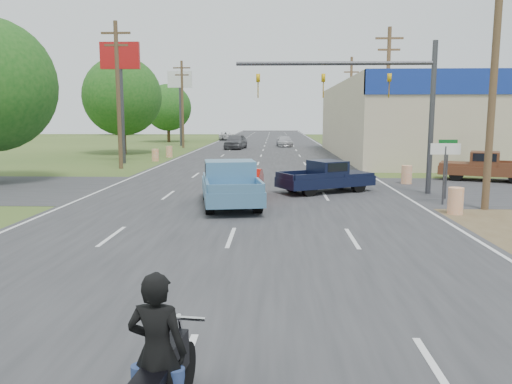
{
  "coord_description": "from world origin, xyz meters",
  "views": [
    {
      "loc": [
        1.3,
        -6.47,
        3.57
      ],
      "look_at": [
        0.73,
        8.62,
        1.3
      ],
      "focal_mm": 35.0,
      "sensor_mm": 36.0,
      "label": 1
    }
  ],
  "objects_px": {
    "red_convertible": "(245,185)",
    "blue_pickup": "(230,183)",
    "rider": "(158,361)",
    "navy_pickup": "(328,176)",
    "distant_car_silver": "(284,141)",
    "distant_car_white": "(226,136)",
    "brown_pickup": "(484,166)",
    "distant_car_grey": "(236,141)"
  },
  "relations": [
    {
      "from": "red_convertible",
      "to": "distant_car_white",
      "type": "relative_size",
      "value": 0.83
    },
    {
      "from": "navy_pickup",
      "to": "distant_car_silver",
      "type": "bearing_deg",
      "value": 153.31
    },
    {
      "from": "red_convertible",
      "to": "distant_car_white",
      "type": "bearing_deg",
      "value": 99.61
    },
    {
      "from": "blue_pickup",
      "to": "distant_car_silver",
      "type": "xyz_separation_m",
      "value": [
        2.98,
        41.47,
        -0.28
      ]
    },
    {
      "from": "red_convertible",
      "to": "rider",
      "type": "relative_size",
      "value": 2.14
    },
    {
      "from": "brown_pickup",
      "to": "distant_car_silver",
      "type": "distance_m",
      "value": 34.62
    },
    {
      "from": "rider",
      "to": "navy_pickup",
      "type": "xyz_separation_m",
      "value": [
        3.8,
        18.68,
        -0.15
      ]
    },
    {
      "from": "blue_pickup",
      "to": "brown_pickup",
      "type": "relative_size",
      "value": 1.09
    },
    {
      "from": "rider",
      "to": "distant_car_grey",
      "type": "height_order",
      "value": "rider"
    },
    {
      "from": "rider",
      "to": "brown_pickup",
      "type": "distance_m",
      "value": 26.83
    },
    {
      "from": "red_convertible",
      "to": "navy_pickup",
      "type": "relative_size",
      "value": 0.8
    },
    {
      "from": "red_convertible",
      "to": "blue_pickup",
      "type": "distance_m",
      "value": 1.68
    },
    {
      "from": "navy_pickup",
      "to": "brown_pickup",
      "type": "distance_m",
      "value": 10.42
    },
    {
      "from": "red_convertible",
      "to": "navy_pickup",
      "type": "height_order",
      "value": "navy_pickup"
    },
    {
      "from": "red_convertible",
      "to": "distant_car_silver",
      "type": "bearing_deg",
      "value": 89.59
    },
    {
      "from": "red_convertible",
      "to": "distant_car_silver",
      "type": "distance_m",
      "value": 39.97
    },
    {
      "from": "rider",
      "to": "navy_pickup",
      "type": "distance_m",
      "value": 19.06
    },
    {
      "from": "blue_pickup",
      "to": "distant_car_silver",
      "type": "relative_size",
      "value": 1.3
    },
    {
      "from": "navy_pickup",
      "to": "brown_pickup",
      "type": "relative_size",
      "value": 0.92
    },
    {
      "from": "red_convertible",
      "to": "brown_pickup",
      "type": "xyz_separation_m",
      "value": [
        13.11,
        6.95,
        0.19
      ]
    },
    {
      "from": "distant_car_white",
      "to": "distant_car_silver",
      "type": "bearing_deg",
      "value": 110.93
    },
    {
      "from": "brown_pickup",
      "to": "distant_car_white",
      "type": "xyz_separation_m",
      "value": [
        -19.6,
        50.13,
        -0.18
      ]
    },
    {
      "from": "blue_pickup",
      "to": "navy_pickup",
      "type": "height_order",
      "value": "blue_pickup"
    },
    {
      "from": "navy_pickup",
      "to": "distant_car_white",
      "type": "bearing_deg",
      "value": 161.89
    },
    {
      "from": "navy_pickup",
      "to": "brown_pickup",
      "type": "height_order",
      "value": "brown_pickup"
    },
    {
      "from": "navy_pickup",
      "to": "distant_car_white",
      "type": "relative_size",
      "value": 1.03
    },
    {
      "from": "red_convertible",
      "to": "brown_pickup",
      "type": "height_order",
      "value": "brown_pickup"
    },
    {
      "from": "blue_pickup",
      "to": "distant_car_silver",
      "type": "distance_m",
      "value": 41.58
    },
    {
      "from": "navy_pickup",
      "to": "distant_car_grey",
      "type": "xyz_separation_m",
      "value": [
        -6.97,
        32.74,
        0.08
      ]
    },
    {
      "from": "navy_pickup",
      "to": "brown_pickup",
      "type": "bearing_deg",
      "value": 88.35
    },
    {
      "from": "red_convertible",
      "to": "distant_car_grey",
      "type": "bearing_deg",
      "value": 98.26
    },
    {
      "from": "brown_pickup",
      "to": "distant_car_silver",
      "type": "relative_size",
      "value": 1.19
    },
    {
      "from": "red_convertible",
      "to": "brown_pickup",
      "type": "relative_size",
      "value": 0.74
    },
    {
      "from": "brown_pickup",
      "to": "navy_pickup",
      "type": "bearing_deg",
      "value": 139.97
    },
    {
      "from": "distant_car_grey",
      "to": "distant_car_white",
      "type": "relative_size",
      "value": 1.06
    },
    {
      "from": "brown_pickup",
      "to": "distant_car_grey",
      "type": "relative_size",
      "value": 1.06
    },
    {
      "from": "red_convertible",
      "to": "navy_pickup",
      "type": "distance_m",
      "value": 4.42
    },
    {
      "from": "rider",
      "to": "navy_pickup",
      "type": "height_order",
      "value": "rider"
    },
    {
      "from": "red_convertible",
      "to": "distant_car_silver",
      "type": "relative_size",
      "value": 0.88
    },
    {
      "from": "brown_pickup",
      "to": "distant_car_silver",
      "type": "xyz_separation_m",
      "value": [
        -10.64,
        32.95,
        -0.19
      ]
    },
    {
      "from": "rider",
      "to": "navy_pickup",
      "type": "relative_size",
      "value": 0.37
    },
    {
      "from": "navy_pickup",
      "to": "rider",
      "type": "bearing_deg",
      "value": -40.26
    }
  ]
}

